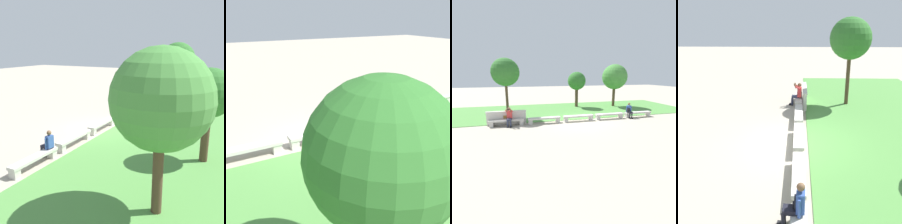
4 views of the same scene
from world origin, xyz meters
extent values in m
plane|color=#A89E8C|center=(0.00, 0.00, 0.00)|extent=(80.00, 80.00, 0.00)
cube|color=#518E42|center=(0.00, 4.38, 0.01)|extent=(25.13, 8.00, 0.03)
cube|color=beige|center=(-5.36, 0.00, 0.39)|extent=(2.40, 0.40, 0.12)
cube|color=beige|center=(-6.38, 0.00, 0.17)|extent=(0.28, 0.34, 0.33)
cube|color=beige|center=(-4.35, 0.00, 0.17)|extent=(0.28, 0.34, 0.33)
cube|color=beige|center=(-2.68, 0.00, 0.39)|extent=(2.40, 0.40, 0.12)
cube|color=beige|center=(-3.70, 0.00, 0.17)|extent=(0.28, 0.34, 0.33)
cube|color=beige|center=(-1.66, 0.00, 0.17)|extent=(0.28, 0.34, 0.33)
cube|color=beige|center=(0.00, 0.00, 0.39)|extent=(2.40, 0.40, 0.12)
cube|color=beige|center=(-1.02, 0.00, 0.17)|extent=(0.28, 0.34, 0.33)
cube|color=beige|center=(1.02, 0.00, 0.17)|extent=(0.28, 0.34, 0.33)
cube|color=beige|center=(2.68, 0.00, 0.39)|extent=(2.40, 0.40, 0.12)
cube|color=beige|center=(1.66, 0.00, 0.17)|extent=(0.28, 0.34, 0.33)
cube|color=beige|center=(3.70, 0.00, 0.17)|extent=(0.28, 0.34, 0.33)
cube|color=beige|center=(5.36, 0.00, 0.39)|extent=(2.40, 0.40, 0.12)
cube|color=beige|center=(4.35, 0.00, 0.17)|extent=(0.28, 0.34, 0.33)
cube|color=beige|center=(6.38, 0.00, 0.17)|extent=(0.28, 0.34, 0.33)
cube|color=beige|center=(-5.36, 0.34, 0.47)|extent=(2.73, 0.18, 0.95)
cube|color=beige|center=(-5.36, 0.34, 0.98)|extent=(2.79, 0.24, 0.06)
cube|color=brown|center=(-5.36, 0.24, 0.59)|extent=(0.44, 0.02, 0.22)
cube|color=black|center=(-5.29, -0.44, 0.03)|extent=(0.12, 0.25, 0.06)
cylinder|color=#2D334C|center=(-5.28, -0.37, 0.24)|extent=(0.11, 0.11, 0.42)
cube|color=black|center=(-5.09, -0.46, 0.03)|extent=(0.12, 0.25, 0.06)
cylinder|color=#2D334C|center=(-5.08, -0.39, 0.24)|extent=(0.11, 0.11, 0.42)
cube|color=#2D334C|center=(-5.17, -0.19, 0.51)|extent=(0.34, 0.45, 0.12)
cube|color=#D83838|center=(-5.14, 0.04, 0.79)|extent=(0.36, 0.25, 0.56)
sphere|color=brown|center=(-5.14, 0.04, 1.21)|extent=(0.22, 0.22, 0.22)
cylinder|color=#D83838|center=(-5.34, -0.04, 1.08)|extent=(0.12, 0.32, 0.21)
cylinder|color=brown|center=(-5.29, -0.19, 1.16)|extent=(0.12, 0.20, 0.27)
cylinder|color=#D83838|center=(-4.96, -0.08, 1.08)|extent=(0.12, 0.32, 0.21)
cylinder|color=brown|center=(-5.04, -0.21, 1.16)|extent=(0.08, 0.18, 0.27)
cube|color=black|center=(-5.17, -0.26, 1.20)|extent=(0.15, 0.03, 0.08)
cube|color=black|center=(4.37, -0.41, 0.03)|extent=(0.11, 0.23, 0.06)
cylinder|color=black|center=(4.37, -0.35, 0.24)|extent=(0.10, 0.10, 0.42)
cube|color=black|center=(4.55, -0.42, 0.03)|extent=(0.11, 0.23, 0.06)
cylinder|color=black|center=(4.55, -0.36, 0.24)|extent=(0.10, 0.10, 0.42)
cube|color=black|center=(4.47, -0.18, 0.51)|extent=(0.30, 0.42, 0.12)
cube|color=#33519E|center=(4.49, 0.04, 0.77)|extent=(0.33, 0.22, 0.52)
sphere|color=brown|center=(4.49, 0.04, 1.16)|extent=(0.20, 0.20, 0.20)
cylinder|color=#33519E|center=(4.29, 0.03, 0.72)|extent=(0.08, 0.08, 0.48)
cylinder|color=#33519E|center=(4.69, 0.01, 0.72)|extent=(0.08, 0.08, 0.48)
cube|color=black|center=(4.41, -0.01, 0.63)|extent=(0.28, 0.20, 0.36)
cube|color=black|center=(4.41, -0.12, 0.56)|extent=(0.20, 0.06, 0.16)
torus|color=black|center=(4.41, -0.01, 0.83)|extent=(0.10, 0.02, 0.10)
cylinder|color=#4C3826|center=(-5.42, 2.80, 1.54)|extent=(0.22, 0.22, 3.08)
sphere|color=#2D6B28|center=(-5.42, 2.80, 3.76)|extent=(2.29, 2.29, 2.29)
cylinder|color=#4C3826|center=(5.98, 5.18, 1.24)|extent=(0.30, 0.30, 2.49)
sphere|color=#428438|center=(5.98, 5.18, 3.31)|extent=(2.74, 2.74, 2.74)
cylinder|color=#4C3826|center=(1.77, 5.82, 1.14)|extent=(0.33, 0.33, 2.29)
sphere|color=#2D6B28|center=(1.77, 5.82, 2.88)|extent=(1.96, 1.96, 1.96)
camera|label=1|loc=(12.42, 7.09, 4.63)|focal=42.00mm
camera|label=2|loc=(3.55, 8.04, 4.47)|focal=42.00mm
camera|label=3|loc=(-4.39, -12.58, 3.60)|focal=28.00mm
camera|label=4|loc=(9.50, -0.05, 4.73)|focal=42.00mm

